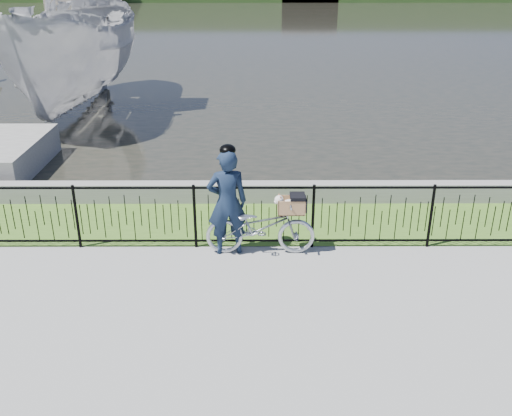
{
  "coord_description": "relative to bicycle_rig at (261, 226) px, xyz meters",
  "views": [
    {
      "loc": [
        0.0,
        -7.15,
        4.62
      ],
      "look_at": [
        0.03,
        1.0,
        1.0
      ],
      "focal_mm": 40.0,
      "sensor_mm": 36.0,
      "label": 1
    }
  ],
  "objects": [
    {
      "name": "bicycle_rig",
      "position": [
        0.0,
        0.0,
        0.0
      ],
      "size": [
        1.82,
        0.64,
        1.07
      ],
      "color": "#B1B7BE",
      "rests_on": "ground"
    },
    {
      "name": "cyclist",
      "position": [
        -0.56,
        0.03,
        0.44
      ],
      "size": [
        0.72,
        0.53,
        1.89
      ],
      "color": "#121F34",
      "rests_on": "ground"
    },
    {
      "name": "boat_near",
      "position": [
        -5.69,
        9.49,
        1.41
      ],
      "size": [
        3.48,
        9.17,
        5.34
      ],
      "color": "#AFAFAF",
      "rests_on": "water"
    },
    {
      "name": "grass_strip",
      "position": [
        -0.12,
        1.2,
        -0.49
      ],
      "size": [
        60.0,
        2.0,
        0.01
      ],
      "primitive_type": "cube",
      "color": "#446B21",
      "rests_on": "ground"
    },
    {
      "name": "quay_wall",
      "position": [
        -0.12,
        2.2,
        -0.29
      ],
      "size": [
        60.0,
        0.3,
        0.4
      ],
      "primitive_type": "cube",
      "color": "gray",
      "rests_on": "ground"
    },
    {
      "name": "water",
      "position": [
        -0.12,
        31.6,
        -0.49
      ],
      "size": [
        120.0,
        120.0,
        0.0
      ],
      "primitive_type": "plane",
      "color": "black",
      "rests_on": "ground"
    },
    {
      "name": "ground",
      "position": [
        -0.12,
        -1.4,
        -0.49
      ],
      "size": [
        120.0,
        120.0,
        0.0
      ],
      "primitive_type": "plane",
      "color": "gray",
      "rests_on": "ground"
    },
    {
      "name": "fence",
      "position": [
        -0.12,
        0.2,
        0.08
      ],
      "size": [
        14.0,
        0.06,
        1.15
      ],
      "primitive_type": null,
      "color": "black",
      "rests_on": "ground"
    }
  ]
}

